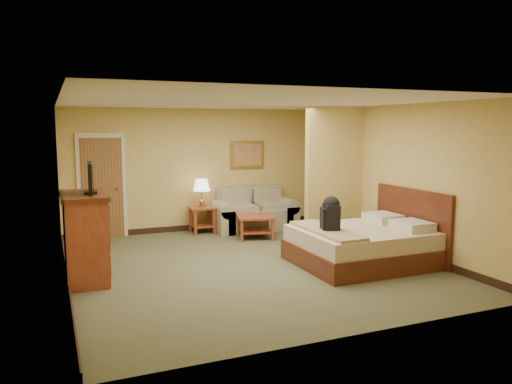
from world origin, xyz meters
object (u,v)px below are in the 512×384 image
loveseat (254,216)px  coffee_table (255,222)px  bed (367,244)px  dresser (85,237)px

loveseat → coffee_table: bearing=-111.0°
bed → loveseat: bearing=101.4°
coffee_table → bed: bearing=-68.3°
loveseat → bed: size_ratio=0.84×
coffee_table → dresser: bearing=-153.9°
bed → dresser: bearing=169.5°
dresser → bed: (4.29, -0.80, -0.32)m
coffee_table → dresser: dresser is taller
loveseat → coffee_table: loveseat is taller
coffee_table → bed: size_ratio=0.40×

